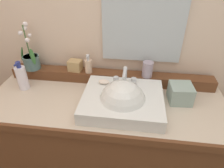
% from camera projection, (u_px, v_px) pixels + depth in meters
% --- Properties ---
extents(vanity_cabinet, '(1.46, 0.56, 0.84)m').
position_uv_depth(vanity_cabinet, '(106.00, 145.00, 1.43)').
color(vanity_cabinet, brown).
rests_on(vanity_cabinet, ground).
extents(back_ledge, '(1.38, 0.10, 0.07)m').
position_uv_depth(back_ledge, '(110.00, 77.00, 1.36)').
color(back_ledge, brown).
rests_on(back_ledge, vanity_cabinet).
extents(sink_basin, '(0.46, 0.39, 0.29)m').
position_uv_depth(sink_basin, '(122.00, 102.00, 1.13)').
color(sink_basin, white).
rests_on(sink_basin, vanity_cabinet).
extents(soap_bar, '(0.07, 0.04, 0.02)m').
position_uv_depth(soap_bar, '(104.00, 82.00, 1.21)').
color(soap_bar, beige).
rests_on(soap_bar, sink_basin).
extents(potted_plant, '(0.13, 0.11, 0.32)m').
position_uv_depth(potted_plant, '(31.00, 59.00, 1.35)').
color(potted_plant, slate).
rests_on(potted_plant, back_ledge).
extents(soap_dispenser, '(0.05, 0.05, 0.13)m').
position_uv_depth(soap_dispenser, '(88.00, 66.00, 1.31)').
color(soap_dispenser, beige).
rests_on(soap_dispenser, back_ledge).
extents(tumbler_cup, '(0.07, 0.07, 0.10)m').
position_uv_depth(tumbler_cup, '(147.00, 69.00, 1.27)').
color(tumbler_cup, '#A1909F').
rests_on(tumbler_cup, back_ledge).
extents(trinket_box, '(0.09, 0.08, 0.07)m').
position_uv_depth(trinket_box, '(75.00, 65.00, 1.34)').
color(trinket_box, tan).
rests_on(trinket_box, back_ledge).
extents(lotion_bottle, '(0.07, 0.07, 0.19)m').
position_uv_depth(lotion_bottle, '(22.00, 77.00, 1.27)').
color(lotion_bottle, white).
rests_on(lotion_bottle, vanity_cabinet).
extents(tissue_box, '(0.14, 0.14, 0.11)m').
position_uv_depth(tissue_box, '(180.00, 93.00, 1.17)').
color(tissue_box, '#92A89D').
rests_on(tissue_box, vanity_cabinet).
extents(mirror, '(0.50, 0.02, 0.52)m').
position_uv_depth(mirror, '(143.00, 21.00, 1.18)').
color(mirror, silver).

